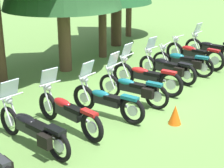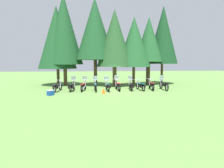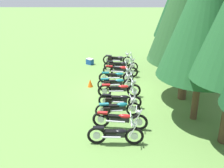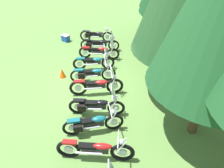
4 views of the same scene
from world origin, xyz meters
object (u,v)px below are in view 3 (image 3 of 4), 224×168
motorcycle_3 (117,76)px  traffic_cone (90,83)px  motorcycle_1 (120,65)px  motorcycle_8 (120,119)px  motorcycle_6 (119,99)px  picnic_cooler (90,61)px  motorcycle_0 (117,59)px  motorcycle_9 (116,134)px  motorcycle_5 (120,89)px  motorcycle_2 (121,70)px  motorcycle_4 (116,83)px  pine_tree_4 (207,12)px  motorcycle_7 (117,108)px

motorcycle_3 → traffic_cone: (0.65, -1.59, -0.21)m
motorcycle_1 → motorcycle_8: bearing=-86.2°
motorcycle_8 → motorcycle_6: bearing=97.5°
motorcycle_6 → picnic_cooler: size_ratio=3.60×
motorcycle_0 → motorcycle_1: (1.31, 0.22, 0.02)m
motorcycle_8 → picnic_cooler: bearing=110.2°
motorcycle_9 → motorcycle_3: bearing=90.5°
motorcycle_5 → motorcycle_6: bearing=-94.6°
motorcycle_0 → picnic_cooler: size_ratio=3.57×
motorcycle_3 → picnic_cooler: bearing=116.4°
motorcycle_2 → motorcycle_3: 1.14m
motorcycle_1 → motorcycle_4: bearing=-90.9°
pine_tree_4 → motorcycle_5: bearing=-124.2°
motorcycle_4 → pine_tree_4: (3.34, 3.67, 4.48)m
motorcycle_5 → motorcycle_6: size_ratio=1.08×
motorcycle_1 → motorcycle_8: 7.59m
motorcycle_0 → motorcycle_1: bearing=-70.0°
motorcycle_5 → motorcycle_6: 1.28m
motorcycle_0 → traffic_cone: 4.44m
motorcycle_1 → motorcycle_2: (1.06, 0.01, -0.00)m
motorcycle_3 → motorcycle_7: 4.32m
motorcycle_7 → picnic_cooler: size_ratio=3.55×
pine_tree_4 → picnic_cooler: 10.93m
motorcycle_9 → motorcycle_1: bearing=88.8°
motorcycle_0 → picnic_cooler: motorcycle_0 is taller
motorcycle_4 → traffic_cone: motorcycle_4 is taller
motorcycle_2 → motorcycle_8: bearing=-82.7°
picnic_cooler → traffic_cone: traffic_cone is taller
motorcycle_9 → picnic_cooler: (-10.28, -1.90, -0.26)m
motorcycle_4 → motorcycle_8: 4.31m
motorcycle_3 → motorcycle_4: bearing=-95.5°
motorcycle_4 → motorcycle_5: size_ratio=0.92×
pine_tree_4 → motorcycle_2: bearing=-149.2°
motorcycle_4 → motorcycle_8: (4.30, 0.19, 0.00)m
motorcycle_7 → pine_tree_4: bearing=-9.4°
motorcycle_5 → traffic_cone: size_ratio=4.96×
motorcycle_6 → pine_tree_4: bearing=-11.5°
motorcycle_7 → pine_tree_4: size_ratio=0.28×
motorcycle_0 → motorcycle_1: size_ratio=0.92×
motorcycle_7 → traffic_cone: motorcycle_7 is taller
motorcycle_5 → motorcycle_9: motorcycle_5 is taller
motorcycle_0 → motorcycle_6: bearing=-79.2°
motorcycle_5 → pine_tree_4: 6.10m
traffic_cone → motorcycle_5: bearing=50.0°
motorcycle_7 → traffic_cone: (-3.66, -1.58, -0.21)m
motorcycle_7 → motorcycle_6: bearing=75.3°
motorcycle_3 → picnic_cooler: size_ratio=3.57×
motorcycle_5 → picnic_cooler: size_ratio=3.88×
motorcycle_6 → motorcycle_9: size_ratio=0.97×
traffic_cone → motorcycle_2: bearing=133.2°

